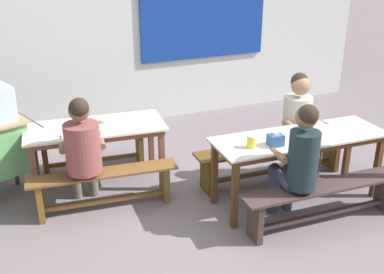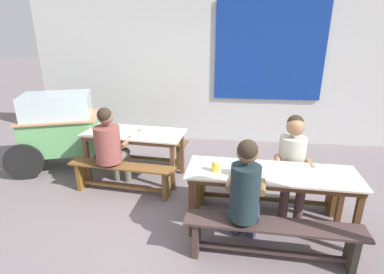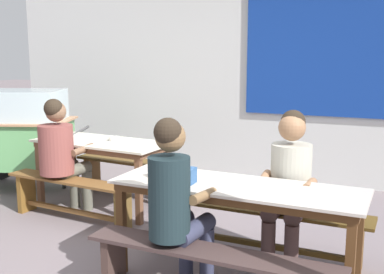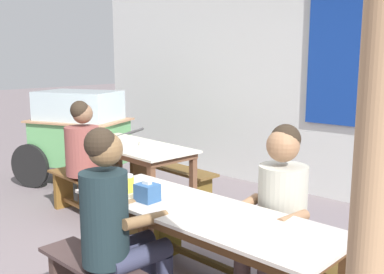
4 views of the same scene
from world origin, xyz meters
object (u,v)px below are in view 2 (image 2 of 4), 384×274
bench_near_back (265,186)px  dining_table_far (135,137)px  bench_far_front (122,175)px  person_right_near_table (292,159)px  bench_near_front (272,236)px  person_left_back_turned (110,144)px  food_cart (58,125)px  person_near_front (245,192)px  soup_bowl (143,130)px  bench_far_back (148,148)px  tissue_box (239,169)px  dining_table_near (271,178)px  condiment_jar (215,166)px

bench_near_back → dining_table_far: bearing=162.5°
bench_far_front → bench_near_back: same height
dining_table_far → person_right_near_table: person_right_near_table is taller
bench_near_back → bench_near_front: size_ratio=1.08×
dining_table_far → person_left_back_turned: bearing=-117.4°
person_left_back_turned → food_cart: bearing=149.3°
person_near_front → soup_bowl: bearing=132.8°
bench_far_back → bench_far_front: same height
dining_table_far → tissue_box: bearing=-38.4°
soup_bowl → tissue_box: bearing=-42.2°
dining_table_near → condiment_jar: condiment_jar is taller
person_right_near_table → bench_near_front: bearing=-108.8°
person_left_back_turned → person_near_front: person_near_front is taller
food_cart → person_right_near_table: (3.57, -0.93, -0.01)m
bench_near_back → condiment_jar: bearing=-138.6°
person_right_near_table → bench_far_back: bearing=151.2°
dining_table_far → condiment_jar: bearing=-42.3°
person_near_front → tissue_box: size_ratio=9.27×
person_near_front → condiment_jar: bearing=131.1°
food_cart → person_left_back_turned: 1.33m
person_left_back_turned → person_right_near_table: (2.42, -0.25, 0.01)m
person_right_near_table → condiment_jar: (-0.92, -0.49, 0.09)m
dining_table_far → person_left_back_turned: (-0.22, -0.43, 0.04)m
person_right_near_table → condiment_jar: 1.05m
bench_near_front → condiment_jar: size_ratio=13.97×
person_left_back_turned → bench_far_front: bearing=-24.7°
bench_far_back → person_near_front: size_ratio=1.08×
bench_near_back → person_right_near_table: person_right_near_table is taller
bench_near_front → bench_far_back: bearing=130.8°
dining_table_far → bench_far_front: bearing=-95.6°
bench_far_back → food_cart: 1.50m
bench_near_back → bench_near_front: same height
bench_far_front → bench_near_front: (1.93, -1.12, 0.01)m
bench_near_back → food_cart: 3.43m
bench_far_back → person_right_near_table: (2.15, -1.18, 0.43)m
bench_far_back → person_right_near_table: person_right_near_table is taller
dining_table_far → dining_table_near: (1.90, -1.11, 0.00)m
dining_table_far → soup_bowl: soup_bowl is taller
bench_near_back → dining_table_near: bearing=-92.3°
condiment_jar → food_cart: bearing=151.8°
bench_near_back → person_left_back_turned: 2.19m
condiment_jar → dining_table_near: bearing=5.1°
dining_table_far → bench_far_back: dining_table_far is taller
bench_far_front → soup_bowl: bearing=73.0°
bench_far_back → person_left_back_turned: bearing=-106.2°
bench_far_back → person_near_front: person_near_front is taller
bench_far_back → person_near_front: (1.55, -2.03, 0.43)m
dining_table_far → soup_bowl: size_ratio=12.84×
dining_table_near → bench_near_back: bearing=87.7°
dining_table_near → person_near_front: (-0.31, -0.41, 0.05)m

